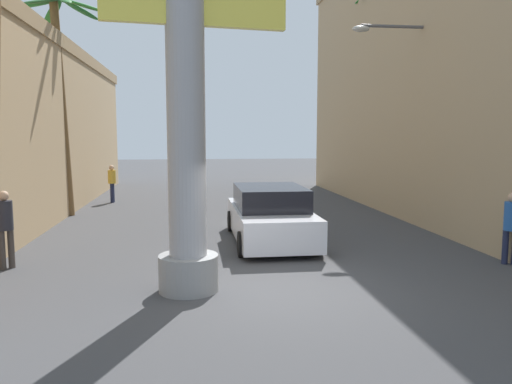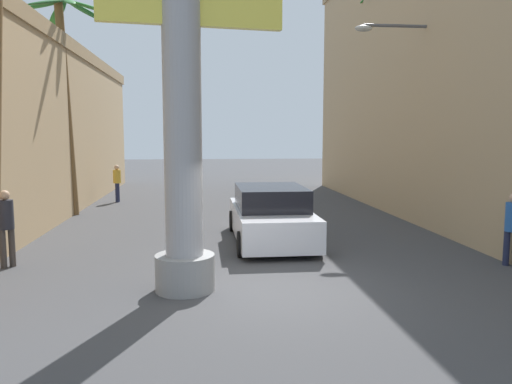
% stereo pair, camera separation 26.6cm
% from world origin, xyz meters
% --- Properties ---
extents(ground_plane, '(85.90, 85.90, 0.00)m').
position_xyz_m(ground_plane, '(0.00, 10.00, 0.00)').
color(ground_plane, '#424244').
extents(neon_sign_pole, '(3.77, 1.15, 10.72)m').
position_xyz_m(neon_sign_pole, '(-1.73, 0.32, 5.28)').
color(neon_sign_pole, '#9E9EA3').
rests_on(neon_sign_pole, ground).
extents(street_lamp, '(2.88, 0.28, 6.52)m').
position_xyz_m(street_lamp, '(5.69, 6.34, 4.04)').
color(street_lamp, '#59595E').
rests_on(street_lamp, ground).
extents(car_lead, '(2.11, 4.77, 1.56)m').
position_xyz_m(car_lead, '(0.51, 4.50, 0.74)').
color(car_lead, black).
rests_on(car_lead, ground).
extents(palm_tree_mid_right, '(2.45, 2.52, 9.37)m').
position_xyz_m(palm_tree_mid_right, '(6.51, 12.14, 5.68)').
color(palm_tree_mid_right, brown).
rests_on(palm_tree_mid_right, ground).
extents(palm_tree_near_right, '(2.58, 2.76, 9.56)m').
position_xyz_m(palm_tree_near_right, '(6.61, 3.62, 5.57)').
color(palm_tree_near_right, brown).
rests_on(palm_tree_near_right, ground).
extents(palm_tree_mid_left, '(3.18, 2.87, 7.83)m').
position_xyz_m(palm_tree_mid_left, '(-6.19, 9.77, 5.18)').
color(palm_tree_mid_left, brown).
rests_on(palm_tree_mid_left, ground).
extents(pedestrian_far_left, '(0.36, 0.36, 1.66)m').
position_xyz_m(pedestrian_far_left, '(-5.14, 13.47, 0.97)').
color(pedestrian_far_left, '#1E233F').
rests_on(pedestrian_far_left, ground).
extents(pedestrian_curb_left, '(0.48, 0.48, 1.76)m').
position_xyz_m(pedestrian_curb_left, '(-5.78, 2.44, 1.03)').
color(pedestrian_curb_left, '#3F3833').
rests_on(pedestrian_curb_left, ground).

